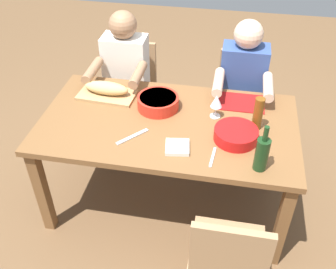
{
  "coord_description": "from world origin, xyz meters",
  "views": [
    {
      "loc": [
        0.37,
        -1.98,
        2.24
      ],
      "look_at": [
        0.0,
        0.0,
        0.63
      ],
      "focal_mm": 41.34,
      "sensor_mm": 36.0,
      "label": 1
    }
  ],
  "objects_px": {
    "bread_loaf": "(106,88)",
    "wine_bottle": "(262,153)",
    "chair_near_right": "(227,259)",
    "chair_far_right": "(239,97)",
    "diner_far_right": "(242,86)",
    "chair_far_left": "(132,86)",
    "cutting_board": "(107,95)",
    "serving_bowl_salad": "(158,102)",
    "wine_glass": "(216,102)",
    "beer_bottle": "(258,114)",
    "serving_bowl_fruit": "(236,134)",
    "diner_far_left": "(125,75)",
    "dining_table": "(168,132)",
    "napkin_stack": "(177,147)"
  },
  "relations": [
    {
      "from": "bread_loaf",
      "to": "wine_bottle",
      "type": "relative_size",
      "value": 1.1
    },
    {
      "from": "chair_near_right",
      "to": "bread_loaf",
      "type": "height_order",
      "value": "same"
    },
    {
      "from": "chair_far_right",
      "to": "wine_bottle",
      "type": "relative_size",
      "value": 2.93
    },
    {
      "from": "diner_far_right",
      "to": "wine_bottle",
      "type": "xyz_separation_m",
      "value": [
        0.12,
        -0.94,
        0.15
      ]
    },
    {
      "from": "chair_far_left",
      "to": "cutting_board",
      "type": "relative_size",
      "value": 2.12
    },
    {
      "from": "serving_bowl_salad",
      "to": "wine_bottle",
      "type": "xyz_separation_m",
      "value": [
        0.68,
        -0.48,
        0.06
      ]
    },
    {
      "from": "bread_loaf",
      "to": "wine_glass",
      "type": "xyz_separation_m",
      "value": [
        0.78,
        -0.11,
        0.05
      ]
    },
    {
      "from": "cutting_board",
      "to": "beer_bottle",
      "type": "bearing_deg",
      "value": -10.14
    },
    {
      "from": "serving_bowl_salad",
      "to": "wine_glass",
      "type": "distance_m",
      "value": 0.4
    },
    {
      "from": "chair_far_left",
      "to": "serving_bowl_fruit",
      "type": "relative_size",
      "value": 3.18
    },
    {
      "from": "diner_far_left",
      "to": "cutting_board",
      "type": "xyz_separation_m",
      "value": [
        -0.02,
        -0.38,
        0.05
      ]
    },
    {
      "from": "serving_bowl_fruit",
      "to": "cutting_board",
      "type": "bearing_deg",
      "value": 160.43
    },
    {
      "from": "cutting_board",
      "to": "chair_near_right",
      "type": "bearing_deg",
      "value": -46.88
    },
    {
      "from": "chair_far_right",
      "to": "diner_far_left",
      "type": "bearing_deg",
      "value": -168.67
    },
    {
      "from": "dining_table",
      "to": "chair_near_right",
      "type": "bearing_deg",
      "value": -59.68
    },
    {
      "from": "chair_near_right",
      "to": "wine_bottle",
      "type": "bearing_deg",
      "value": 74.39
    },
    {
      "from": "diner_far_left",
      "to": "serving_bowl_fruit",
      "type": "relative_size",
      "value": 4.48
    },
    {
      "from": "chair_far_left",
      "to": "serving_bowl_fruit",
      "type": "bearing_deg",
      "value": -44.84
    },
    {
      "from": "beer_bottle",
      "to": "napkin_stack",
      "type": "distance_m",
      "value": 0.55
    },
    {
      "from": "chair_near_right",
      "to": "beer_bottle",
      "type": "height_order",
      "value": "beer_bottle"
    },
    {
      "from": "napkin_stack",
      "to": "serving_bowl_salad",
      "type": "bearing_deg",
      "value": 116.41
    },
    {
      "from": "dining_table",
      "to": "cutting_board",
      "type": "relative_size",
      "value": 4.17
    },
    {
      "from": "chair_far_left",
      "to": "wine_bottle",
      "type": "xyz_separation_m",
      "value": [
        1.04,
        -1.12,
        0.37
      ]
    },
    {
      "from": "chair_far_right",
      "to": "chair_far_left",
      "type": "bearing_deg",
      "value": 180.0
    },
    {
      "from": "wine_glass",
      "to": "serving_bowl_fruit",
      "type": "bearing_deg",
      "value": -56.67
    },
    {
      "from": "diner_far_right",
      "to": "serving_bowl_fruit",
      "type": "relative_size",
      "value": 4.48
    },
    {
      "from": "dining_table",
      "to": "serving_bowl_salad",
      "type": "distance_m",
      "value": 0.22
    },
    {
      "from": "serving_bowl_fruit",
      "to": "beer_bottle",
      "type": "height_order",
      "value": "beer_bottle"
    },
    {
      "from": "chair_far_left",
      "to": "beer_bottle",
      "type": "xyz_separation_m",
      "value": [
        1.02,
        -0.75,
        0.37
      ]
    },
    {
      "from": "chair_far_right",
      "to": "cutting_board",
      "type": "xyz_separation_m",
      "value": [
        -0.94,
        -0.57,
        0.27
      ]
    },
    {
      "from": "chair_far_left",
      "to": "bread_loaf",
      "type": "relative_size",
      "value": 2.66
    },
    {
      "from": "chair_far_left",
      "to": "diner_far_left",
      "type": "height_order",
      "value": "diner_far_left"
    },
    {
      "from": "chair_near_right",
      "to": "cutting_board",
      "type": "height_order",
      "value": "chair_near_right"
    },
    {
      "from": "diner_far_left",
      "to": "serving_bowl_salad",
      "type": "height_order",
      "value": "diner_far_left"
    },
    {
      "from": "chair_far_right",
      "to": "diner_far_right",
      "type": "relative_size",
      "value": 0.71
    },
    {
      "from": "wine_glass",
      "to": "napkin_stack",
      "type": "height_order",
      "value": "wine_glass"
    },
    {
      "from": "serving_bowl_salad",
      "to": "serving_bowl_fruit",
      "type": "bearing_deg",
      "value": -25.07
    },
    {
      "from": "bread_loaf",
      "to": "napkin_stack",
      "type": "bearing_deg",
      "value": -39.28
    },
    {
      "from": "bread_loaf",
      "to": "wine_bottle",
      "type": "distance_m",
      "value": 1.2
    },
    {
      "from": "diner_far_right",
      "to": "serving_bowl_fruit",
      "type": "xyz_separation_m",
      "value": [
        -0.02,
        -0.71,
        0.09
      ]
    },
    {
      "from": "chair_far_left",
      "to": "serving_bowl_fruit",
      "type": "distance_m",
      "value": 1.3
    },
    {
      "from": "dining_table",
      "to": "serving_bowl_fruit",
      "type": "distance_m",
      "value": 0.47
    },
    {
      "from": "beer_bottle",
      "to": "wine_glass",
      "type": "bearing_deg",
      "value": 163.98
    },
    {
      "from": "chair_near_right",
      "to": "beer_bottle",
      "type": "distance_m",
      "value": 0.9
    },
    {
      "from": "serving_bowl_salad",
      "to": "wine_glass",
      "type": "height_order",
      "value": "wine_glass"
    },
    {
      "from": "dining_table",
      "to": "serving_bowl_fruit",
      "type": "xyz_separation_m",
      "value": [
        0.44,
        -0.11,
        0.13
      ]
    },
    {
      "from": "wine_glass",
      "to": "dining_table",
      "type": "bearing_deg",
      "value": -160.01
    },
    {
      "from": "dining_table",
      "to": "wine_bottle",
      "type": "height_order",
      "value": "wine_bottle"
    },
    {
      "from": "diner_far_right",
      "to": "cutting_board",
      "type": "distance_m",
      "value": 1.01
    },
    {
      "from": "dining_table",
      "to": "wine_glass",
      "type": "xyz_separation_m",
      "value": [
        0.3,
        0.11,
        0.2
      ]
    }
  ]
}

